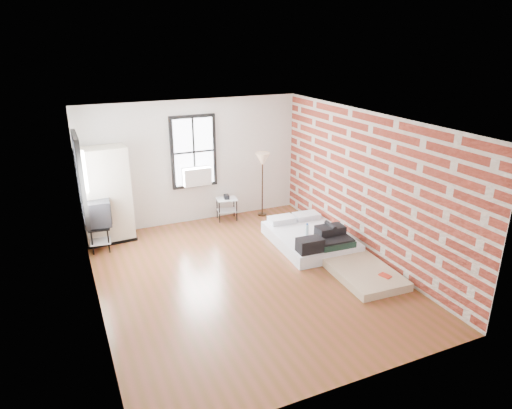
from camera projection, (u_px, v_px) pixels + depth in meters
name	position (u px, v px, depth m)	size (l,w,h in m)	color
ground	(246.00, 277.00, 8.20)	(6.00, 6.00, 0.00)	brown
room_shell	(249.00, 178.00, 8.00)	(5.02, 6.02, 2.80)	silver
mattress_main	(310.00, 237.00, 9.42)	(1.50, 1.98, 0.61)	white
mattress_bare	(352.00, 262.00, 8.48)	(1.08, 1.93, 0.41)	tan
wardrobe	(106.00, 196.00, 9.36)	(1.04, 0.63, 2.00)	black
side_table	(227.00, 203.00, 10.65)	(0.52, 0.44, 0.61)	black
floor_lamp	(262.00, 163.00, 10.61)	(0.33, 0.33, 1.53)	black
tv_stand	(98.00, 214.00, 9.11)	(0.58, 0.77, 1.03)	black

